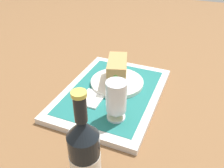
{
  "coord_description": "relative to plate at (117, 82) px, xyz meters",
  "views": [
    {
      "loc": [
        0.62,
        0.26,
        0.49
      ],
      "look_at": [
        0.0,
        0.0,
        0.05
      ],
      "focal_mm": 37.94,
      "sensor_mm": 36.0,
      "label": 1
    }
  ],
  "objects": [
    {
      "name": "ground_plane",
      "position": [
        0.05,
        0.0,
        -0.03
      ],
      "size": [
        3.0,
        3.0,
        0.0
      ],
      "primitive_type": "plane",
      "color": "brown"
    },
    {
      "name": "sandwich",
      "position": [
        0.0,
        0.0,
        0.05
      ],
      "size": [
        0.14,
        0.1,
        0.08
      ],
      "rotation": [
        0.0,
        0.0,
        0.31
      ],
      "color": "tan",
      "rests_on": "plate"
    },
    {
      "name": "plate",
      "position": [
        0.0,
        0.0,
        0.0
      ],
      "size": [
        0.19,
        0.19,
        0.01
      ],
      "primitive_type": "cylinder",
      "color": "silver",
      "rests_on": "placemat"
    },
    {
      "name": "placemat",
      "position": [
        0.05,
        0.0,
        -0.01
      ],
      "size": [
        0.38,
        0.27,
        0.0
      ],
      "primitive_type": "cube",
      "color": "#1E6B66",
      "rests_on": "tray"
    },
    {
      "name": "beer_bottle",
      "position": [
        0.39,
        0.08,
        0.08
      ],
      "size": [
        0.07,
        0.07,
        0.27
      ],
      "color": "black",
      "rests_on": "ground_plane"
    },
    {
      "name": "tray",
      "position": [
        0.05,
        0.0,
        -0.02
      ],
      "size": [
        0.44,
        0.32,
        0.02
      ],
      "primitive_type": "cube",
      "color": "silver",
      "rests_on": "ground_plane"
    },
    {
      "name": "beer_glass",
      "position": [
        0.17,
        0.07,
        0.06
      ],
      "size": [
        0.06,
        0.06,
        0.12
      ],
      "color": "silver",
      "rests_on": "placemat"
    },
    {
      "name": "napkin_folded",
      "position": [
        0.12,
        -0.04,
        -0.0
      ],
      "size": [
        0.09,
        0.07,
        0.01
      ],
      "primitive_type": "cube",
      "color": "white",
      "rests_on": "placemat"
    }
  ]
}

